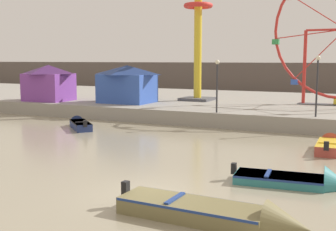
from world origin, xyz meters
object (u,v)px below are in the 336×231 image
carnival_booth_purple_stall (49,82)px  promenade_lamp_far (317,77)px  motorboat_navy_blue (79,124)px  motorboat_teal_painted (304,181)px  motorboat_faded_red (329,145)px  drop_tower_yellow_tower (198,25)px  motorboat_olive_wood (224,215)px  carnival_booth_blue_tent (127,83)px  promenade_lamp_near (217,78)px

carnival_booth_purple_stall → promenade_lamp_far: (23.55, -1.39, 0.92)m
motorboat_navy_blue → motorboat_teal_painted: (16.67, -8.13, -0.08)m
motorboat_faded_red → drop_tower_yellow_tower: size_ratio=0.28×
motorboat_navy_blue → motorboat_olive_wood: motorboat_olive_wood is taller
motorboat_faded_red → promenade_lamp_far: 6.53m
motorboat_navy_blue → carnival_booth_purple_stall: 10.47m
motorboat_teal_painted → motorboat_faded_red: bearing=82.6°
motorboat_teal_painted → promenade_lamp_far: (-1.14, 13.00, 3.50)m
carnival_booth_blue_tent → carnival_booth_purple_stall: (-7.38, -1.58, 0.00)m
motorboat_navy_blue → carnival_booth_purple_stall: carnival_booth_purple_stall is taller
motorboat_olive_wood → promenade_lamp_near: promenade_lamp_near is taller
promenade_lamp_far → drop_tower_yellow_tower: bearing=146.2°
motorboat_olive_wood → promenade_lamp_far: size_ratio=1.51×
promenade_lamp_near → promenade_lamp_far: 6.71m
motorboat_navy_blue → promenade_lamp_far: 16.63m
drop_tower_yellow_tower → carnival_booth_blue_tent: 8.42m
motorboat_navy_blue → motorboat_teal_painted: size_ratio=0.82×
motorboat_navy_blue → promenade_lamp_near: bearing=-110.7°
motorboat_teal_painted → motorboat_navy_blue: bearing=148.4°
motorboat_teal_painted → promenade_lamp_far: 13.51m
carnival_booth_blue_tent → promenade_lamp_far: promenade_lamp_far is taller
promenade_lamp_near → motorboat_teal_painted: bearing=-57.8°
motorboat_olive_wood → promenade_lamp_far: (0.42, 18.06, 3.41)m
motorboat_teal_painted → drop_tower_yellow_tower: 25.35m
carnival_booth_blue_tent → promenade_lamp_near: promenade_lamp_near is taller
motorboat_teal_painted → promenade_lamp_near: promenade_lamp_near is taller
motorboat_teal_painted → drop_tower_yellow_tower: bearing=115.7°
motorboat_olive_wood → drop_tower_yellow_tower: 28.96m
motorboat_navy_blue → motorboat_faded_red: bearing=-138.4°
motorboat_faded_red → motorboat_teal_painted: (-0.23, -7.60, -0.09)m
drop_tower_yellow_tower → promenade_lamp_near: bearing=-60.1°
motorboat_olive_wood → promenade_lamp_near: size_ratio=1.62×
carnival_booth_purple_stall → motorboat_faded_red: bearing=-17.6°
motorboat_olive_wood → motorboat_faded_red: 12.79m
motorboat_navy_blue → motorboat_teal_painted: 18.55m
motorboat_navy_blue → motorboat_faded_red: (16.90, -0.53, 0.01)m
motorboat_faded_red → carnival_booth_blue_tent: carnival_booth_blue_tent is taller
promenade_lamp_far → motorboat_teal_painted: bearing=-85.0°
drop_tower_yellow_tower → carnival_booth_blue_tent: bearing=-135.6°
motorboat_faded_red → promenade_lamp_near: 9.93m
motorboat_faded_red → carnival_booth_blue_tent: (-17.54, 8.36, 2.49)m
motorboat_navy_blue → motorboat_faded_red: 16.91m
motorboat_olive_wood → carnival_booth_blue_tent: size_ratio=1.27×
motorboat_navy_blue → motorboat_olive_wood: bearing=-177.7°
motorboat_navy_blue → motorboat_teal_painted: bearing=-162.6°
motorboat_navy_blue → promenade_lamp_near: promenade_lamp_near is taller
motorboat_faded_red → carnival_booth_purple_stall: 25.95m
carnival_booth_purple_stall → motorboat_navy_blue: bearing=-40.3°
drop_tower_yellow_tower → promenade_lamp_near: 10.44m
carnival_booth_purple_stall → motorboat_teal_painted: bearing=-32.6°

